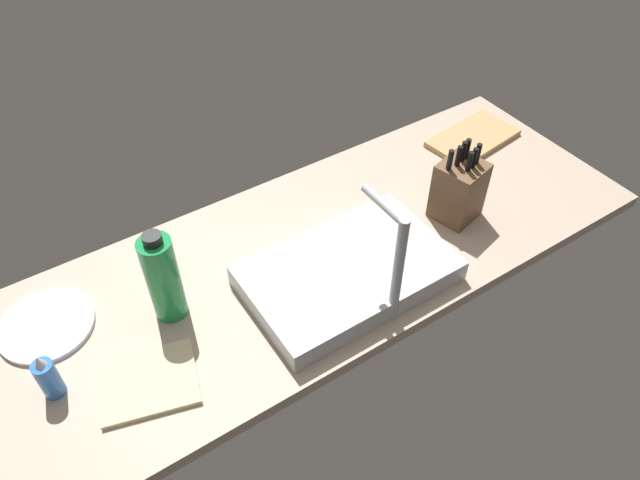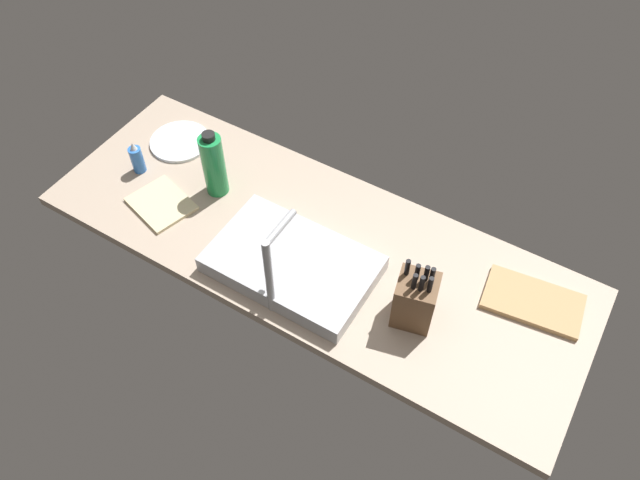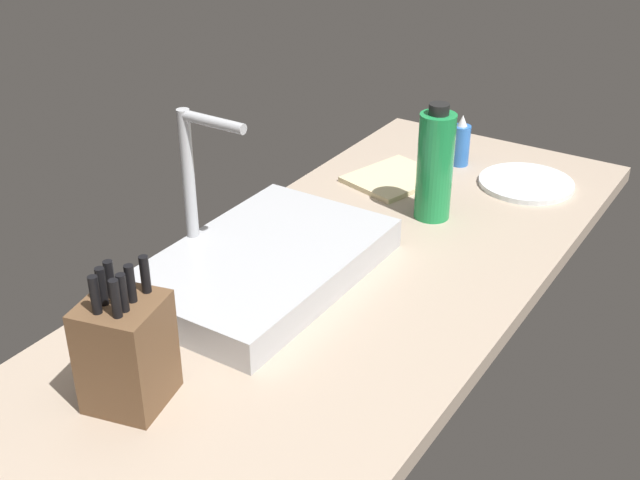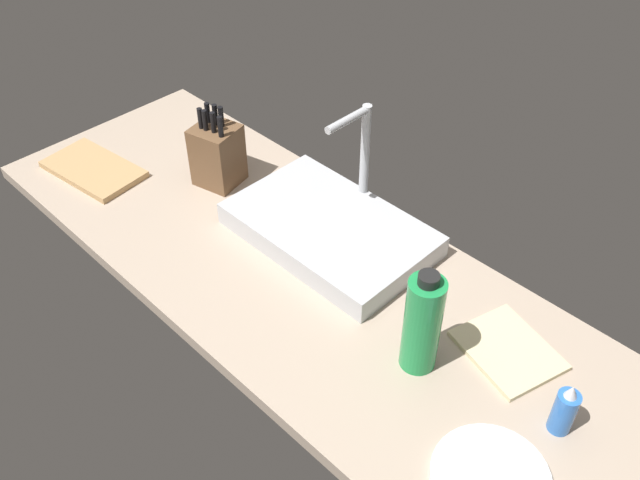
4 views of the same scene
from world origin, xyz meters
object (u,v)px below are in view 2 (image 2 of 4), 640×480
Objects in this scene: dish_towel at (161,204)px; dinner_plate at (180,141)px; sink_basin at (293,264)px; cutting_board at (533,301)px; faucet at (271,268)px; water_bottle at (214,165)px; soap_bottle at (137,159)px; knife_block at (415,299)px.

dinner_plate is at bearing -62.40° from dish_towel.
sink_basin is 72.37cm from dinner_plate.
cutting_board is at bearing -158.47° from sink_basin.
sink_basin is 20.53cm from faucet.
water_bottle reaches higher than dinner_plate.
cutting_board is 123.96cm from dish_towel.
water_bottle reaches higher than cutting_board.
cutting_board is 1.40× the size of dish_towel.
cutting_board is 1.13× the size of water_bottle.
sink_basin is at bearing 158.13° from dinner_plate.
soap_bottle is 20.18cm from dish_towel.
water_bottle is at bearing -21.70° from knife_block.
dinner_plate is (106.30, -22.96, -8.40)cm from knife_block.
knife_block reaches higher than cutting_board.
dinner_plate is 1.07× the size of dish_towel.
faucet is at bearing 166.80° from dish_towel.
sink_basin is 2.44× the size of dish_towel.
dish_towel is at bearing -13.20° from faucet.
dish_towel is (91.96, 4.47, -8.40)cm from knife_block.
dinner_plate is at bearing -0.03° from cutting_board.
knife_block is 109.08cm from dinner_plate.
soap_bottle is at bearing 12.86° from water_bottle.
dish_towel is at bearing 152.60° from soap_bottle.
sink_basin reaches higher than cutting_board.
knife_block reaches higher than sink_basin.
faucet is (-2.27, 13.40, 15.38)cm from sink_basin.
water_bottle is (-29.53, -6.74, 6.47)cm from soap_bottle.
knife_block is 37.78cm from cutting_board.
faucet is at bearing 149.82° from dinner_plate.
faucet is 82.21cm from dinner_plate.
water_bottle is (79.81, -11.28, 3.00)cm from knife_block.
dinner_plate is 30.96cm from dish_towel.
faucet is at bearing 31.45° from cutting_board.
soap_bottle reaches higher than dish_towel.
soap_bottle is 0.50× the size of water_bottle.
knife_block is at bearing -174.20° from sink_basin.
faucet is 1.09× the size of cutting_board.
knife_block is 1.05× the size of dinner_plate.
knife_block is 1.12× the size of dish_towel.
faucet reaches higher than cutting_board.
soap_bottle is at bearing -27.40° from dish_towel.
soap_bottle is (109.33, -4.53, -3.47)cm from knife_block.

